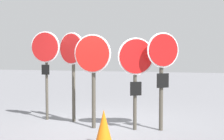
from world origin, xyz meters
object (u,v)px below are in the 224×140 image
at_px(stop_sign_0, 45,56).
at_px(stop_sign_4, 162,64).
at_px(stop_sign_1, 72,59).
at_px(traffic_cone_0, 104,128).
at_px(stop_sign_2, 93,63).
at_px(stop_sign_3, 136,66).

height_order(stop_sign_0, stop_sign_4, stop_sign_0).
xyz_separation_m(stop_sign_1, traffic_cone_0, (1.26, -1.64, -1.21)).
xyz_separation_m(stop_sign_1, stop_sign_2, (0.69, -0.52, -0.07)).
bearing_deg(traffic_cone_0, stop_sign_4, 54.08).
relative_size(stop_sign_3, stop_sign_4, 0.95).
xyz_separation_m(stop_sign_4, traffic_cone_0, (-0.94, -1.29, -1.13)).
xyz_separation_m(stop_sign_1, stop_sign_3, (1.64, -0.44, -0.13)).
height_order(stop_sign_2, stop_sign_3, stop_sign_2).
distance_m(stop_sign_2, stop_sign_3, 0.95).
relative_size(stop_sign_0, stop_sign_4, 1.04).
distance_m(stop_sign_1, traffic_cone_0, 2.40).
bearing_deg(stop_sign_2, traffic_cone_0, -59.79).
distance_m(stop_sign_0, stop_sign_1, 0.71).
bearing_deg(stop_sign_4, stop_sign_3, 154.70).
distance_m(stop_sign_0, stop_sign_2, 1.50).
distance_m(stop_sign_1, stop_sign_2, 0.87).
bearing_deg(stop_sign_3, stop_sign_0, 141.64).
bearing_deg(stop_sign_2, stop_sign_3, 7.99).
height_order(stop_sign_1, stop_sign_4, stop_sign_1).
xyz_separation_m(stop_sign_0, stop_sign_4, (2.90, -0.36, -0.16)).
bearing_deg(stop_sign_0, stop_sign_1, 0.66).
bearing_deg(stop_sign_0, stop_sign_4, -5.43).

